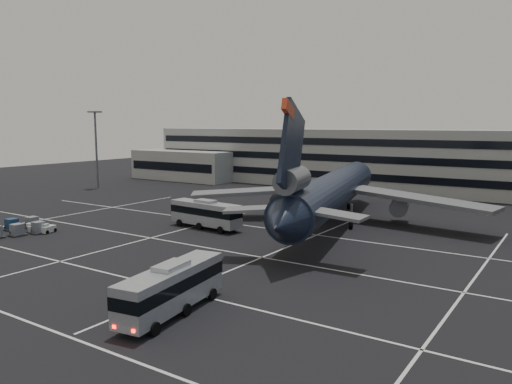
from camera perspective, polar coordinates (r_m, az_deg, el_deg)
ground at (r=62.39m, az=-10.70°, el=-6.57°), size 260.00×260.00×0.00m
lane_markings at (r=62.26m, az=-9.60°, el=-6.56°), size 90.00×55.62×0.01m
terminal at (r=123.25m, az=11.87°, el=3.73°), size 125.00×26.00×24.00m
hills at (r=216.30m, az=26.74°, el=-0.31°), size 352.00×180.00×44.00m
lightpole_left at (r=124.90m, az=-17.84°, el=5.82°), size 2.40×2.40×18.28m
trijet_main at (r=75.85m, az=8.68°, el=0.07°), size 46.13×57.09×18.08m
bus_near at (r=41.62m, az=-9.61°, el=-10.57°), size 4.43×12.18×4.21m
bus_far at (r=73.88m, az=-5.78°, el=-2.38°), size 12.26×3.91×4.26m
tug_a at (r=76.68m, az=-22.73°, el=-3.89°), size 1.74×2.36×1.36m
tug_b at (r=78.28m, az=-24.04°, el=-3.76°), size 2.12×2.27×1.26m
uld_cluster at (r=78.51m, az=-25.89°, el=-3.64°), size 8.65×9.30×1.69m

